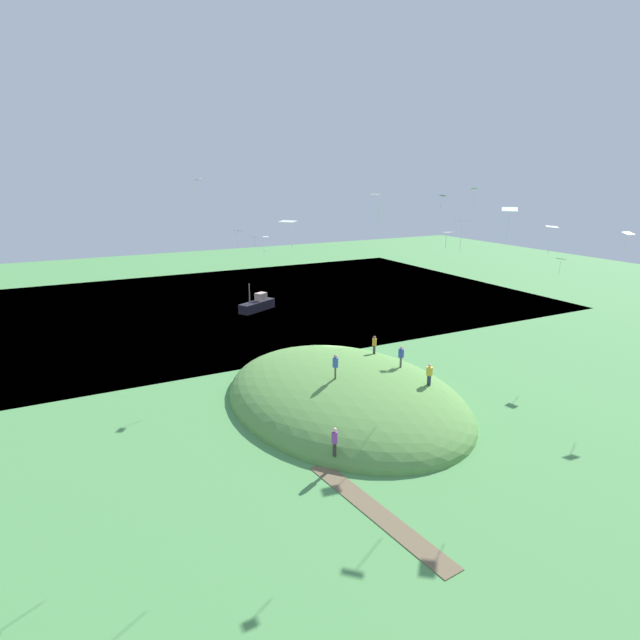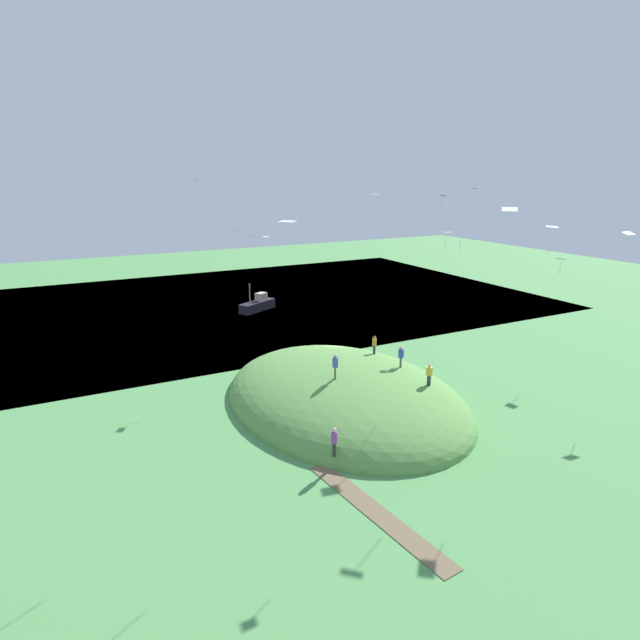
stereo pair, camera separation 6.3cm
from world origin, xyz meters
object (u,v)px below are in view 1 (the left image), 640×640
Objects in this scene: kite_2 at (509,211)px; kite_5 at (447,233)px; kite_3 at (463,223)px; kite_6 at (197,180)px; kite_11 at (561,260)px; boat_on_lake at (257,305)px; person_near_shore at (374,343)px; kite_9 at (238,231)px; kite_13 at (474,190)px; person_walking_path at (401,354)px; kite_0 at (288,223)px; person_with_child at (429,372)px; kite_4 at (375,198)px; kite_1 at (252,237)px; kite_10 at (265,238)px; kite_8 at (628,234)px; kite_12 at (552,228)px; kite_7 at (443,197)px; person_watching_kites at (335,363)px; person_on_hilltop at (335,438)px.

kite_2 reaches higher than kite_5.
kite_3 is at bearing 132.17° from kite_5.
kite_6 reaches higher than kite_11.
boat_on_lake is 26.84m from person_near_shore.
kite_11 is (19.03, 23.71, -1.96)m from kite_9.
kite_11 is 0.89× the size of kite_13.
kite_11 is (-0.34, 17.57, 6.04)m from person_walking_path.
kite_6 is at bearing -174.19° from kite_0.
kite_5 is 0.58× the size of kite_13.
kite_11 is at bearing -87.82° from boat_on_lake.
kite_5 is at bearing -69.69° from kite_11.
person_with_child is 0.83× the size of kite_4.
kite_10 is at bearing -14.61° from kite_1.
person_walking_path is at bearing 30.10° from kite_10.
person_near_shore reaches higher than person_with_child.
kite_9 is 0.99× the size of kite_13.
kite_8 reaches higher than kite_11.
kite_11 is 0.88× the size of kite_12.
person_with_child is 1.07× the size of kite_11.
kite_0 is 0.90× the size of kite_7.
person_with_child is 26.19m from kite_1.
kite_0 is 0.92× the size of kite_12.
kite_9 is (-20.01, -10.91, -1.92)m from kite_3.
kite_1 is at bearing -134.39° from kite_11.
kite_12 is (19.09, 12.33, 1.93)m from kite_10.
kite_1 is at bearing -158.49° from kite_3.
kite_0 is at bearing -16.44° from kite_10.
kite_0 is (-0.94, -10.61, 11.04)m from person_with_child.
kite_5 is 0.74× the size of kite_10.
kite_6 is 0.73× the size of kite_13.
kite_11 is (-0.76, 23.67, 5.64)m from person_watching_kites.
kite_1 is (-21.36, -3.90, 7.14)m from person_walking_path.
kite_2 is at bearing 42.33° from kite_6.
kite_2 reaches higher than person_watching_kites.
kite_0 is 1.04× the size of kite_11.
kite_8 reaches higher than person_walking_path.
person_walking_path is at bearing -51.66° from person_watching_kites.
kite_6 is at bearing -150.47° from boat_on_lake.
kite_11 is at bearing 96.87° from person_with_child.
kite_5 is (2.66, 3.44, -2.05)m from kite_4.
kite_0 reaches higher than kite_3.
kite_9 is at bearing -146.36° from boat_on_lake.
kite_11 is (21.02, 21.47, -1.10)m from kite_1.
kite_0 reaches higher than kite_9.
kite_0 is at bearing -15.67° from kite_1.
kite_9 is (-19.78, -0.05, 7.61)m from person_watching_kites.
kite_9 is at bearing -25.36° from person_on_hilltop.
person_watching_kites is 0.98× the size of person_on_hilltop.
kite_6 is at bearing -95.55° from kite_10.
person_near_shore is 0.92× the size of kite_13.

